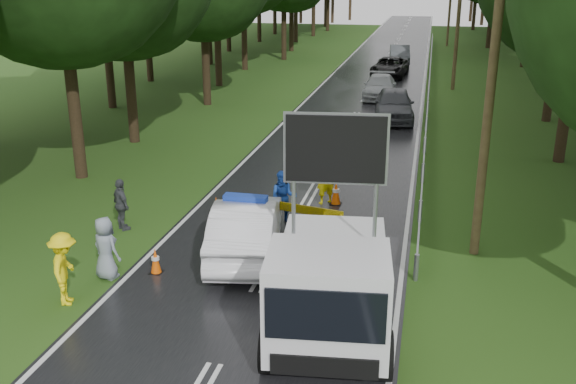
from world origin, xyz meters
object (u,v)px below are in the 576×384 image
(police_sedan, at_px, (246,228))
(queue_car_fourth, at_px, (400,54))
(officer, at_px, (325,178))
(queue_car_third, at_px, (390,67))
(queue_car_second, at_px, (380,87))
(civilian, at_px, (284,198))
(queue_car_first, at_px, (394,104))
(barrier, at_px, (300,213))
(work_truck, at_px, (330,281))

(police_sedan, relative_size, queue_car_fourth, 1.08)
(officer, distance_m, queue_car_third, 27.54)
(queue_car_second, distance_m, queue_car_fourth, 15.73)
(civilian, relative_size, queue_car_second, 0.36)
(queue_car_third, bearing_deg, officer, -86.23)
(queue_car_first, xyz_separation_m, queue_car_third, (-1.19, 14.40, -0.12))
(barrier, bearing_deg, civilian, 136.17)
(barrier, bearing_deg, queue_car_third, 101.74)
(work_truck, relative_size, queue_car_fourth, 1.26)
(work_truck, height_order, civilian, work_truck)
(barrier, height_order, queue_car_fourth, queue_car_fourth)
(barrier, relative_size, queue_car_first, 0.52)
(civilian, distance_m, queue_car_third, 29.56)
(police_sedan, xyz_separation_m, queue_car_third, (1.64, 31.97, -0.08))
(police_sedan, xyz_separation_m, civilian, (0.47, 2.43, 0.05))
(officer, distance_m, queue_car_second, 19.14)
(queue_car_first, xyz_separation_m, queue_car_second, (-1.21, 6.00, -0.14))
(work_truck, relative_size, civilian, 3.45)
(queue_car_third, bearing_deg, barrier, -86.56)
(barrier, height_order, officer, officer)
(civilian, xyz_separation_m, queue_car_fourth, (1.48, 36.86, -0.08))
(police_sedan, relative_size, civilian, 2.95)
(queue_car_second, height_order, queue_car_fourth, queue_car_fourth)
(police_sedan, height_order, queue_car_fourth, police_sedan)
(barrier, xyz_separation_m, queue_car_fourth, (0.74, 37.97, -0.05))
(civilian, relative_size, queue_car_third, 0.33)
(barrier, distance_m, queue_car_third, 30.65)
(queue_car_second, height_order, queue_car_third, queue_car_third)
(officer, xyz_separation_m, queue_car_second, (0.20, 19.14, -0.23))
(officer, height_order, queue_car_second, officer)
(work_truck, xyz_separation_m, queue_car_first, (0.05, 20.93, -0.37))
(civilian, bearing_deg, officer, 54.88)
(work_truck, bearing_deg, barrier, 102.24)
(civilian, xyz_separation_m, queue_car_second, (1.15, 21.14, -0.16))
(officer, bearing_deg, queue_car_first, -135.67)
(queue_car_second, bearing_deg, officer, -91.93)
(barrier, xyz_separation_m, civilian, (-0.74, 1.11, 0.03))
(queue_car_third, height_order, queue_car_fourth, queue_car_fourth)
(police_sedan, xyz_separation_m, queue_car_first, (2.82, 17.56, 0.04))
(work_truck, height_order, queue_car_third, work_truck)
(civilian, bearing_deg, queue_car_fourth, 77.84)
(work_truck, bearing_deg, police_sedan, 123.26)
(civilian, bearing_deg, queue_car_third, 77.88)
(work_truck, bearing_deg, queue_car_first, 83.56)
(queue_car_fourth, bearing_deg, police_sedan, -97.71)
(police_sedan, bearing_deg, queue_car_third, -102.63)
(barrier, distance_m, queue_car_fourth, 37.98)
(barrier, relative_size, queue_car_fourth, 0.55)
(work_truck, height_order, queue_car_fourth, work_truck)
(civilian, xyz_separation_m, queue_car_first, (2.36, 15.14, -0.01))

